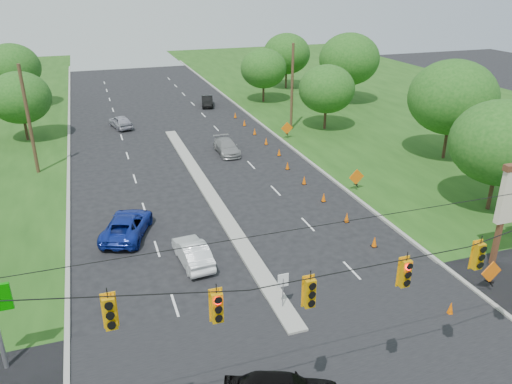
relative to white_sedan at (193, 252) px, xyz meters
name	(u,v)px	position (x,y,z in m)	size (l,w,h in m)	color
curb_left	(69,170)	(-6.84, 18.26, -0.68)	(0.25, 110.00, 0.16)	gray
curb_right	(288,146)	(13.36, 18.26, -0.68)	(0.25, 110.00, 0.16)	gray
median	(209,194)	(3.26, 9.26, -0.68)	(1.00, 34.00, 0.18)	gray
median_sign	(283,284)	(3.26, -5.74, 0.78)	(0.55, 0.06, 2.05)	gray
signal_span	(361,309)	(3.21, -12.74, 4.29)	(25.60, 0.32, 9.00)	#422D1C
utility_pole_far_left	(29,121)	(-9.24, 18.26, 3.82)	(0.28, 0.28, 9.00)	#422D1C
utility_pole_far_right	(292,88)	(15.76, 23.26, 3.82)	(0.28, 0.28, 9.00)	#422D1C
cone_0	(451,308)	(10.87, -8.74, -0.33)	(0.32, 0.32, 0.70)	#F05E03
cone_1	(408,271)	(10.87, -5.24, -0.33)	(0.32, 0.32, 0.70)	#F05E03
cone_2	(374,241)	(10.87, -1.74, -0.33)	(0.32, 0.32, 0.70)	#F05E03
cone_3	(347,217)	(10.87, 1.76, -0.33)	(0.32, 0.32, 0.70)	#F05E03
cone_4	(324,197)	(10.87, 5.26, -0.33)	(0.32, 0.32, 0.70)	#F05E03
cone_5	(304,180)	(10.87, 8.76, -0.33)	(0.32, 0.32, 0.70)	#F05E03
cone_6	(288,165)	(10.87, 12.26, -0.33)	(0.32, 0.32, 0.70)	#F05E03
cone_7	(279,152)	(11.47, 15.76, -0.33)	(0.32, 0.32, 0.70)	#F05E03
cone_8	(266,141)	(11.47, 19.26, -0.33)	(0.32, 0.32, 0.70)	#F05E03
cone_9	(255,131)	(11.47, 22.76, -0.33)	(0.32, 0.32, 0.70)	#F05E03
cone_10	(244,123)	(11.47, 26.26, -0.33)	(0.32, 0.32, 0.70)	#F05E03
cone_11	(235,115)	(11.47, 29.76, -0.33)	(0.32, 0.32, 0.70)	#F05E03
work_sign_0	(491,273)	(14.06, -7.74, 0.41)	(1.27, 0.58, 1.37)	black
work_sign_1	(356,178)	(14.06, 6.26, 0.41)	(1.27, 0.58, 1.37)	black
work_sign_2	(287,129)	(14.06, 20.26, 0.41)	(1.27, 0.58, 1.37)	black
tree_5	(20,98)	(-10.74, 28.26, 3.66)	(5.88, 5.88, 6.86)	black
tree_6	(12,68)	(-12.74, 43.26, 4.28)	(6.72, 6.72, 7.84)	black
tree_7	(501,143)	(21.26, 0.26, 4.28)	(6.72, 6.72, 7.84)	black
tree_8	(453,97)	(25.26, 10.26, 4.90)	(7.56, 7.56, 8.82)	black
tree_9	(327,89)	(19.26, 22.26, 3.66)	(5.88, 5.88, 6.86)	black
tree_10	(349,59)	(27.26, 32.26, 4.90)	(7.56, 7.56, 8.82)	black
tree_11	(287,54)	(23.26, 43.26, 4.28)	(6.72, 6.72, 7.84)	black
tree_12	(264,68)	(17.26, 36.26, 3.66)	(5.88, 5.88, 6.86)	black
white_sedan	(193,252)	(0.00, 0.00, 0.00)	(1.44, 4.12, 1.36)	white
blue_pickup	(127,225)	(-3.23, 4.61, 0.04)	(2.38, 5.16, 1.44)	navy
silver_car_far	(227,147)	(7.10, 17.97, -0.04)	(1.80, 4.42, 1.28)	gray
silver_car_oncoming	(121,122)	(-1.47, 29.84, 0.02)	(1.64, 4.08, 1.39)	#9E9CAA
dark_car_receding	(207,101)	(9.76, 36.42, -0.04)	(1.36, 3.89, 1.28)	black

